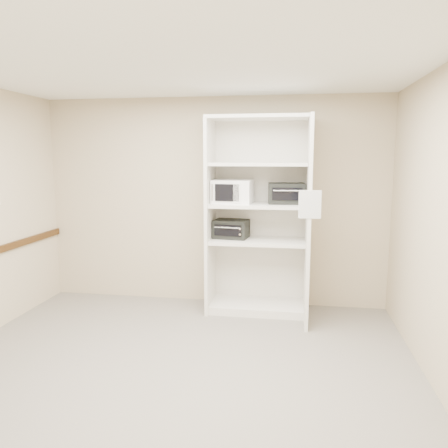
# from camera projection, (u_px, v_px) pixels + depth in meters

# --- Properties ---
(floor) EXTENTS (4.50, 4.00, 0.01)m
(floor) POSITION_uv_depth(u_px,v_px,m) (174.00, 370.00, 4.01)
(floor) COLOR slate
(floor) RESTS_ON ground
(ceiling) EXTENTS (4.50, 4.00, 0.01)m
(ceiling) POSITION_uv_depth(u_px,v_px,m) (168.00, 64.00, 3.59)
(ceiling) COLOR white
(wall_back) EXTENTS (4.50, 0.02, 2.70)m
(wall_back) POSITION_uv_depth(u_px,v_px,m) (213.00, 202.00, 5.75)
(wall_back) COLOR tan
(wall_back) RESTS_ON ground
(wall_front) EXTENTS (4.50, 0.02, 2.70)m
(wall_front) POSITION_uv_depth(u_px,v_px,m) (42.00, 298.00, 1.85)
(wall_front) COLOR tan
(wall_front) RESTS_ON ground
(wall_right) EXTENTS (0.02, 4.00, 2.70)m
(wall_right) POSITION_uv_depth(u_px,v_px,m) (447.00, 232.00, 3.45)
(wall_right) COLOR tan
(wall_right) RESTS_ON ground
(shelving_unit) EXTENTS (1.24, 0.92, 2.42)m
(shelving_unit) POSITION_uv_depth(u_px,v_px,m) (262.00, 223.00, 5.39)
(shelving_unit) COLOR silver
(shelving_unit) RESTS_ON floor
(microwave) EXTENTS (0.50, 0.40, 0.29)m
(microwave) POSITION_uv_depth(u_px,v_px,m) (233.00, 192.00, 5.39)
(microwave) COLOR white
(microwave) RESTS_ON shelving_unit
(toaster_oven_upper) EXTENTS (0.46, 0.36, 0.25)m
(toaster_oven_upper) POSITION_uv_depth(u_px,v_px,m) (286.00, 193.00, 5.34)
(toaster_oven_upper) COLOR black
(toaster_oven_upper) RESTS_ON shelving_unit
(toaster_oven_lower) EXTENTS (0.45, 0.37, 0.23)m
(toaster_oven_lower) POSITION_uv_depth(u_px,v_px,m) (231.00, 229.00, 5.52)
(toaster_oven_lower) COLOR black
(toaster_oven_lower) RESTS_ON shelving_unit
(paper_sign) EXTENTS (0.23, 0.02, 0.30)m
(paper_sign) POSITION_uv_depth(u_px,v_px,m) (310.00, 204.00, 4.64)
(paper_sign) COLOR white
(paper_sign) RESTS_ON shelving_unit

